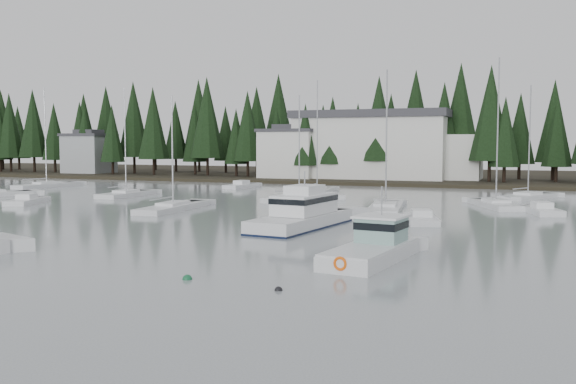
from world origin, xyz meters
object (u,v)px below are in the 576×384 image
Objects in this scene: sailboat_8 at (528,198)px; sailboat_11 at (126,196)px; house_far_west at (89,152)px; runabout_1 at (421,221)px; sailboat_3 at (386,210)px; sailboat_9 at (496,206)px; sailboat_0 at (173,209)px; runabout_4 at (542,212)px; house_west at (290,152)px; sailboat_7 at (317,193)px; runabout_3 at (242,187)px; sailboat_2 at (299,201)px; cabin_cruiser_center at (302,218)px; lobster_boat_teal at (373,250)px; sailboat_1 at (47,186)px; harbor_inn at (384,146)px; runabout_0 at (27,202)px.

sailboat_8 is 45.67m from sailboat_11.
house_far_west is 1.45× the size of runabout_1.
sailboat_3 is 0.90× the size of sailboat_9.
house_far_west is 69.58m from sailboat_0.
runabout_4 is (4.12, -4.41, 0.04)m from sailboat_9.
house_west is 42.05m from house_far_west.
house_west is 27.43m from sailboat_7.
sailboat_2 is at bearing -132.07° from runabout_3.
house_far_west is 83.15m from sailboat_8.
house_west is 0.83× the size of cabin_cruiser_center.
runabout_3 is (-25.35, 22.72, 0.07)m from sailboat_3.
lobster_boat_teal is 32.39m from sailboat_9.
sailboat_1 is 63.71m from sailboat_8.
harbor_inn is 2.51× the size of sailboat_2.
sailboat_7 is 2.31× the size of runabout_4.
runabout_3 is at bearing -65.53° from sailboat_1.
sailboat_11 is (-21.50, -39.68, -5.70)m from harbor_inn.
harbor_inn is 42.23m from sailboat_9.
sailboat_8 is at bearing -94.61° from sailboat_7.
sailboat_11 reaches higher than house_west.
runabout_3 is at bearing 28.60° from runabout_1.
house_west is 0.73× the size of sailboat_11.
sailboat_8 is 53.79m from runabout_0.
cabin_cruiser_center is 0.77× the size of sailboat_9.
sailboat_7 is 2.45× the size of runabout_1.
house_west reaches higher than house_far_west.
house_west is 1.42× the size of runabout_3.
lobster_boat_teal is at bearing -137.41° from cabin_cruiser_center.
house_far_west is at bearing 43.07° from sailboat_11.
sailboat_8 is at bearing -80.75° from runabout_0.
sailboat_9 is at bearing -23.86° from cabin_cruiser_center.
runabout_0 is at bearing 73.09° from lobster_boat_teal.
sailboat_3 is at bearing 84.95° from runabout_4.
cabin_cruiser_center is 0.87× the size of sailboat_8.
house_west reaches higher than lobster_boat_teal.
sailboat_8 is (7.16, 42.90, -0.45)m from lobster_boat_teal.
sailboat_3 reaches higher than sailboat_11.
cabin_cruiser_center is 1.84× the size of runabout_4.
runabout_4 is at bearing -44.71° from house_west.
sailboat_9 reaches higher than sailboat_3.
sailboat_1 is 60.11m from runabout_1.
sailboat_9 is (27.76, 13.79, 0.04)m from sailboat_0.
sailboat_0 is at bearing 93.17° from sailboat_9.
runabout_1 is (71.72, -50.66, -4.27)m from house_far_west.
sailboat_3 is 2.13× the size of runabout_0.
sailboat_3 is 1.02× the size of sailboat_11.
cabin_cruiser_center is 20.83m from sailboat_2.
sailboat_0 is 0.77× the size of sailboat_1.
sailboat_0 is at bearing 155.16° from sailboat_8.
runabout_4 is at bearing -97.16° from runabout_0.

